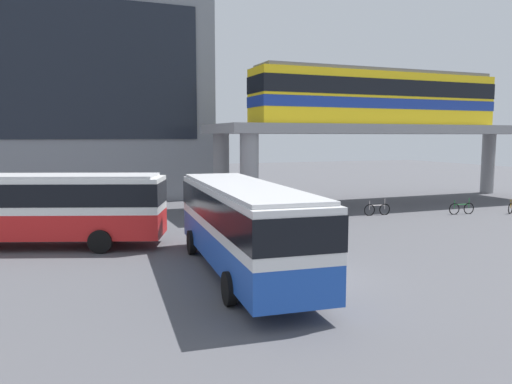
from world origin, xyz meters
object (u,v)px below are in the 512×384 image
bus_main (243,219)px  bus_secondary (36,203)px  bicycle_green (462,208)px  bicycle_red (316,214)px  station_building (4,87)px  train (378,97)px  bicycle_blue (332,219)px  bicycle_silver (377,209)px

bus_main → bus_secondary: 10.14m
bus_secondary → bicycle_green: bus_secondary is taller
bus_secondary → bicycle_red: size_ratio=6.61×
station_building → bus_main: (9.72, -27.25, -6.69)m
bus_secondary → station_building: bearing=97.9°
station_building → bus_main: station_building is taller
train → bus_main: train is taller
train → bicycle_green: size_ratio=10.42×
bus_main → bus_secondary: same height
bus_main → bicycle_green: bearing=24.1°
station_building → bicycle_blue: (17.58, -19.98, -8.32)m
bicycle_green → station_building: bearing=144.6°
bicycle_red → train: bearing=31.8°
bus_main → bicycle_red: bus_main is taller
train → bus_main: size_ratio=1.66×
train → bicycle_red: bearing=-148.2°
bicycle_silver → bicycle_red: 4.52m
bicycle_green → bus_main: bearing=-155.9°
bicycle_green → bicycle_red: 9.81m
station_building → bus_main: bearing=-70.4°
bicycle_silver → bus_secondary: bearing=-173.9°
station_building → bus_secondary: 21.15m
bicycle_silver → train: bearing=56.6°
bicycle_blue → bicycle_silver: 4.95m
station_building → bicycle_red: station_building is taller
train → bicycle_green: 9.59m
bus_main → bicycle_silver: 15.60m
bicycle_blue → bicycle_red: (-0.05, 1.82, 0.00)m
bicycle_blue → bicycle_silver: size_ratio=0.94×
bus_secondary → bicycle_red: bus_secondary is taller
train → bus_main: bearing=-137.9°
train → bicycle_red: (-7.24, -4.50, -7.27)m
bus_main → bus_secondary: size_ratio=1.00×
bus_main → bus_secondary: bearing=133.4°
station_building → bus_secondary: (2.75, -19.88, -6.69)m
station_building → train: size_ratio=1.62×
train → bicycle_red: size_ratio=10.92×
bicycle_green → bicycle_red: bearing=172.7°
train → bus_main: 21.05m
train → bicycle_red: 11.20m
station_building → bicycle_green: bearing=-35.4°
bus_secondary → bicycle_blue: size_ratio=6.71×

